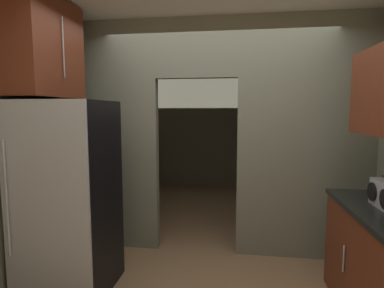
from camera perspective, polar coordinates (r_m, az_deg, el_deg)
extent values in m
cube|color=gray|center=(3.77, -13.68, 1.27)|extent=(0.98, 0.12, 2.66)
cube|color=gray|center=(3.59, 20.09, 0.82)|extent=(1.46, 0.12, 2.66)
cube|color=gray|center=(3.59, 0.88, 17.29)|extent=(0.92, 0.12, 0.66)
cube|color=gray|center=(6.66, 6.30, 3.46)|extent=(3.37, 0.10, 2.66)
cube|color=gray|center=(5.40, -11.85, 2.74)|extent=(0.10, 3.16, 2.66)
cube|color=gray|center=(5.28, 23.76, 2.27)|extent=(0.10, 3.16, 2.66)
cube|color=black|center=(3.04, -21.67, -9.10)|extent=(0.74, 0.69, 1.73)
cube|color=#B7BABC|center=(2.75, -25.44, -10.89)|extent=(0.74, 0.03, 1.73)
cylinder|color=#B7BABC|center=(2.88, -31.05, -8.61)|extent=(0.02, 0.02, 0.95)
cylinder|color=#B7BABC|center=(2.86, 26.21, -18.48)|extent=(0.01, 0.01, 0.22)
cube|color=maroon|center=(3.18, -25.61, 15.71)|extent=(0.34, 0.81, 0.88)
cylinder|color=#B7BABC|center=(3.09, -22.68, 16.15)|extent=(0.01, 0.01, 0.53)
cylinder|color=black|center=(2.80, 30.30, -7.62)|extent=(0.01, 0.14, 0.14)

